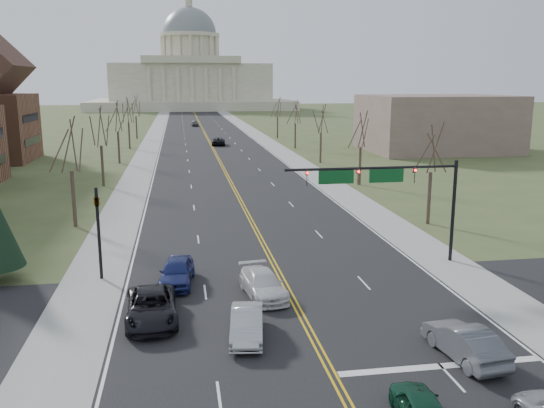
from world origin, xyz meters
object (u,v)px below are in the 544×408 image
object	(u,v)px
car_sb_outer_lead	(151,307)
car_sb_inner_second	(263,284)
car_far_sb	(195,123)
car_nb_inner_lead	(420,408)
car_sb_inner_lead	(247,324)
car_sb_outer_second	(177,272)
car_nb_outer_lead	(465,342)
car_far_nb	(218,141)
signal_left	(98,223)
signal_mast	(385,183)

from	to	relation	value
car_sb_outer_lead	car_sb_inner_second	distance (m)	6.90
car_far_sb	car_nb_inner_lead	bearing A→B (deg)	-91.26
car_sb_outer_lead	car_sb_inner_lead	bearing A→B (deg)	-33.79
car_sb_outer_lead	car_sb_outer_second	distance (m)	5.66
car_sb_outer_second	car_sb_outer_lead	bearing A→B (deg)	-97.27
car_nb_outer_lead	car_sb_inner_second	distance (m)	12.21
car_far_nb	car_sb_inner_lead	bearing A→B (deg)	90.91
signal_left	car_sb_inner_second	distance (m)	11.33
car_nb_inner_lead	car_sb_inner_second	size ratio (longest dim) A/B	0.79
signal_left	car_sb_outer_lead	xyz separation A→B (m)	(3.50, -7.38, -2.91)
car_far_nb	car_nb_inner_lead	bearing A→B (deg)	94.42
car_sb_inner_lead	car_sb_outer_second	size ratio (longest dim) A/B	0.92
car_sb_outer_lead	signal_mast	bearing A→B (deg)	22.63
car_sb_inner_second	car_nb_outer_lead	bearing A→B (deg)	-56.56
signal_mast	car_far_sb	world-z (taller)	signal_mast
signal_left	car_sb_outer_lead	world-z (taller)	signal_left
signal_left	car_nb_outer_lead	xyz separation A→B (m)	(17.87, -13.95, -2.90)
car_sb_outer_lead	car_far_sb	distance (m)	135.50
car_nb_outer_lead	car_sb_inner_lead	size ratio (longest dim) A/B	1.10
car_sb_outer_lead	car_far_nb	bearing A→B (deg)	80.78
car_sb_inner_lead	car_sb_outer_lead	bearing A→B (deg)	156.78
car_far_nb	car_sb_inner_second	bearing A→B (deg)	91.83
car_nb_inner_lead	signal_left	bearing A→B (deg)	-46.37
car_nb_outer_lead	car_sb_inner_lead	xyz separation A→B (m)	(-9.62, 3.72, -0.07)
car_far_nb	car_sb_outer_second	bearing A→B (deg)	88.16
signal_mast	car_sb_outer_second	size ratio (longest dim) A/B	2.48
signal_mast	car_far_nb	bearing A→B (deg)	94.40
car_nb_outer_lead	car_sb_inner_second	world-z (taller)	car_nb_outer_lead
car_sb_inner_lead	car_sb_outer_second	xyz separation A→B (m)	(-3.43, 8.34, 0.10)
car_sb_inner_second	car_sb_outer_lead	bearing A→B (deg)	-164.82
signal_mast	signal_left	xyz separation A→B (m)	(-18.95, 0.00, -2.05)
car_far_sb	car_nb_outer_lead	bearing A→B (deg)	-89.54
signal_mast	car_nb_inner_lead	distance (m)	19.96
signal_left	car_nb_outer_lead	distance (m)	22.85
car_sb_inner_second	car_sb_inner_lead	bearing A→B (deg)	-113.88
car_sb_inner_second	car_sb_outer_second	distance (m)	5.79
car_sb_outer_lead	car_sb_outer_second	bearing A→B (deg)	73.54
car_nb_outer_lead	car_far_nb	distance (m)	92.14
car_sb_inner_second	car_sb_outer_second	bearing A→B (deg)	143.11
car_sb_inner_lead	car_sb_outer_lead	xyz separation A→B (m)	(-4.75, 2.84, 0.06)
signal_mast	car_sb_inner_lead	size ratio (longest dim) A/B	2.71
car_sb_inner_lead	signal_left	bearing A→B (deg)	136.56
car_sb_outer_second	car_far_nb	bearing A→B (deg)	90.48
car_sb_outer_second	car_nb_outer_lead	bearing A→B (deg)	-36.49
car_sb_inner_second	signal_mast	bearing A→B (deg)	19.98
signal_left	car_nb_inner_lead	xyz separation A→B (m)	(13.72, -18.59, -3.02)
signal_left	car_far_sb	world-z (taller)	signal_left
car_nb_inner_lead	car_sb_inner_lead	xyz separation A→B (m)	(-5.47, 8.37, 0.05)
car_sb_outer_second	car_far_sb	size ratio (longest dim) A/B	1.08
car_far_nb	car_far_sb	xyz separation A→B (m)	(-3.14, 49.91, -0.00)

